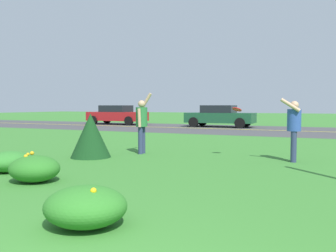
{
  "coord_description": "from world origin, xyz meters",
  "views": [
    {
      "loc": [
        1.89,
        -1.46,
        1.41
      ],
      "look_at": [
        -1.74,
        6.49,
        0.92
      ],
      "focal_mm": 38.21,
      "sensor_mm": 36.0,
      "label": 1
    }
  ],
  "objects_px": {
    "car_dark_green_center_left": "(220,116)",
    "frisbee_red": "(237,109)",
    "person_catcher_blue_shirt": "(294,126)",
    "car_red_leftmost": "(117,115)",
    "person_thrower_green_shirt": "(142,122)"
  },
  "relations": [
    {
      "from": "person_thrower_green_shirt",
      "to": "frisbee_red",
      "type": "bearing_deg",
      "value": 7.48
    },
    {
      "from": "person_catcher_blue_shirt",
      "to": "car_red_leftmost",
      "type": "bearing_deg",
      "value": 135.69
    },
    {
      "from": "person_thrower_green_shirt",
      "to": "car_red_leftmost",
      "type": "xyz_separation_m",
      "value": [
        -9.76,
        13.89,
        -0.21
      ]
    },
    {
      "from": "car_dark_green_center_left",
      "to": "frisbee_red",
      "type": "bearing_deg",
      "value": -71.87
    },
    {
      "from": "person_thrower_green_shirt",
      "to": "frisbee_red",
      "type": "distance_m",
      "value": 2.79
    },
    {
      "from": "frisbee_red",
      "to": "car_dark_green_center_left",
      "type": "relative_size",
      "value": 0.06
    },
    {
      "from": "person_catcher_blue_shirt",
      "to": "frisbee_red",
      "type": "xyz_separation_m",
      "value": [
        -1.48,
        0.13,
        0.4
      ]
    },
    {
      "from": "person_catcher_blue_shirt",
      "to": "car_dark_green_center_left",
      "type": "relative_size",
      "value": 0.36
    },
    {
      "from": "car_red_leftmost",
      "to": "car_dark_green_center_left",
      "type": "relative_size",
      "value": 1.0
    },
    {
      "from": "person_thrower_green_shirt",
      "to": "car_red_leftmost",
      "type": "bearing_deg",
      "value": 125.1
    },
    {
      "from": "person_thrower_green_shirt",
      "to": "frisbee_red",
      "type": "xyz_separation_m",
      "value": [
        2.75,
        0.36,
        0.37
      ]
    },
    {
      "from": "person_catcher_blue_shirt",
      "to": "car_dark_green_center_left",
      "type": "height_order",
      "value": "person_catcher_blue_shirt"
    },
    {
      "from": "person_thrower_green_shirt",
      "to": "car_red_leftmost",
      "type": "distance_m",
      "value": 16.98
    },
    {
      "from": "person_catcher_blue_shirt",
      "to": "car_dark_green_center_left",
      "type": "distance_m",
      "value": 14.89
    },
    {
      "from": "frisbee_red",
      "to": "car_red_leftmost",
      "type": "distance_m",
      "value": 18.43
    }
  ]
}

